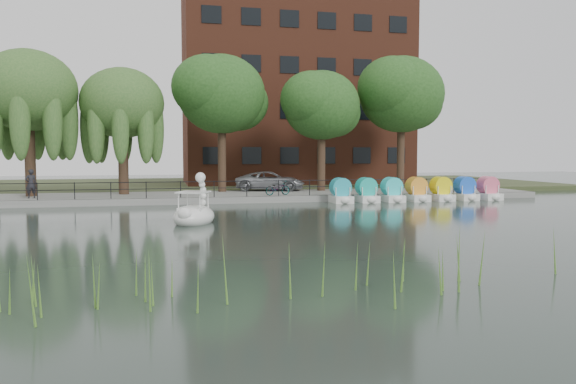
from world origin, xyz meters
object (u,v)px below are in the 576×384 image
object	(u,v)px
swan_boat	(194,212)
minivan	(270,180)
pedestrian	(31,182)
bicycle	(277,187)

from	to	relation	value
swan_boat	minivan	bearing A→B (deg)	90.41
minivan	pedestrian	distance (m)	15.48
bicycle	pedestrian	size ratio (longest dim) A/B	0.87
bicycle	swan_boat	world-z (taller)	swan_boat
minivan	swan_boat	distance (m)	15.64
minivan	bicycle	bearing A→B (deg)	-171.57
minivan	bicycle	world-z (taller)	minivan
bicycle	swan_boat	bearing A→B (deg)	133.69
minivan	swan_boat	size ratio (longest dim) A/B	1.85
bicycle	minivan	bearing A→B (deg)	-21.15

